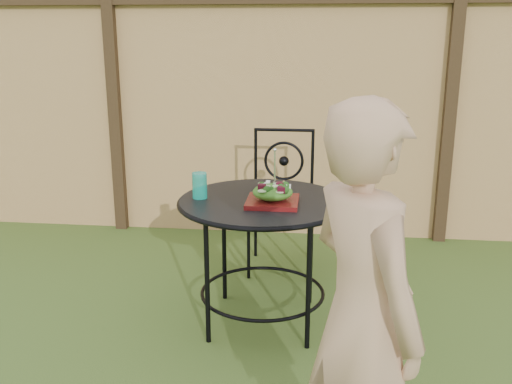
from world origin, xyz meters
The scene contains 8 objects.
fence centered at (0.00, 2.19, 0.95)m, with size 8.00×0.12×1.90m.
patio_table centered at (0.05, 0.67, 0.59)m, with size 0.92×0.92×0.72m.
patio_chair centered at (0.09, 1.50, 0.50)m, with size 0.46×0.46×0.95m.
diner centered at (0.50, -0.59, 0.71)m, with size 0.52×0.34×1.42m, color tan.
salad_plate centered at (0.11, 0.59, 0.74)m, with size 0.27×0.27×0.02m, color #460E0A.
salad centered at (0.11, 0.59, 0.79)m, with size 0.21×0.21×0.08m, color #235614.
fork centered at (0.12, 0.59, 0.92)m, with size 0.01×0.01×0.18m, color silver.
drinking_glass centered at (-0.30, 0.66, 0.79)m, with size 0.08×0.08×0.14m, color #0D9E84.
Camera 1 is at (0.35, -2.26, 1.59)m, focal length 40.00 mm.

